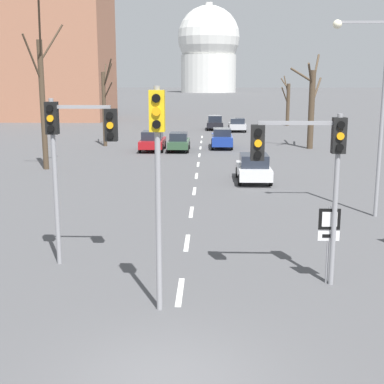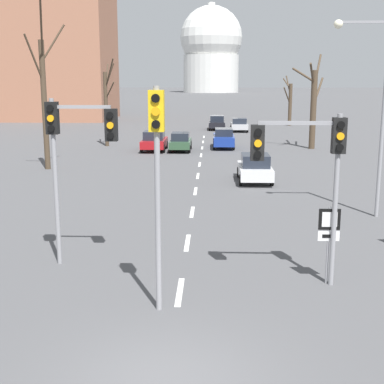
{
  "view_description": "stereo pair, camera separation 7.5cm",
  "coord_description": "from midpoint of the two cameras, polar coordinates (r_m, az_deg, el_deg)",
  "views": [
    {
      "loc": [
        0.78,
        -9.21,
        5.67
      ],
      "look_at": [
        0.28,
        6.05,
        2.46
      ],
      "focal_mm": 50.0,
      "sensor_mm": 36.0,
      "label": 1
    },
    {
      "loc": [
        0.86,
        -9.21,
        5.67
      ],
      "look_at": [
        0.28,
        6.05,
        2.46
      ],
      "focal_mm": 50.0,
      "sensor_mm": 36.0,
      "label": 2
    }
  ],
  "objects": [
    {
      "name": "sedan_far_left",
      "position": [
        62.45,
        2.43,
        7.41
      ],
      "size": [
        1.88,
        4.22,
        1.64
      ],
      "color": "black",
      "rests_on": "ground_plane"
    },
    {
      "name": "bare_tree_right_near",
      "position": [
        45.91,
        12.58,
        9.1
      ],
      "size": [
        2.94,
        3.78,
        7.82
      ],
      "color": "#473828",
      "rests_on": "ground_plane"
    },
    {
      "name": "lane_stripe_9",
      "position": [
        54.47,
        1.04,
        5.91
      ],
      "size": [
        0.16,
        2.0,
        0.01
      ],
      "primitive_type": "cube",
      "color": "silver",
      "rests_on": "ground_plane"
    },
    {
      "name": "lane_stripe_0",
      "position": [
        14.82,
        -1.44,
        -10.59
      ],
      "size": [
        0.16,
        2.0,
        0.01
      ],
      "primitive_type": "cube",
      "color": "silver",
      "rests_on": "ground_plane"
    },
    {
      "name": "lane_stripe_6",
      "position": [
        41.07,
        0.74,
        3.95
      ],
      "size": [
        0.16,
        2.0,
        0.01
      ],
      "primitive_type": "cube",
      "color": "silver",
      "rests_on": "ground_plane"
    },
    {
      "name": "traffic_signal_near_right",
      "position": [
        14.76,
        12.24,
        3.72
      ],
      "size": [
        2.52,
        0.34,
        4.79
      ],
      "color": "gray",
      "rests_on": "ground_plane"
    },
    {
      "name": "apartment_block_left",
      "position": [
        82.33,
        -15.48,
        15.91
      ],
      "size": [
        18.0,
        14.0,
        24.12
      ],
      "primitive_type": "cube",
      "color": "#9E664C",
      "rests_on": "ground_plane"
    },
    {
      "name": "lane_stripe_5",
      "position": [
        36.62,
        0.6,
        2.98
      ],
      "size": [
        0.16,
        2.0,
        0.01
      ],
      "primitive_type": "cube",
      "color": "silver",
      "rests_on": "ground_plane"
    },
    {
      "name": "sedan_mid_centre",
      "position": [
        60.39,
        4.81,
        7.17
      ],
      "size": [
        1.89,
        3.82,
        1.49
      ],
      "color": "#B7B7BC",
      "rests_on": "ground_plane"
    },
    {
      "name": "route_sign_post",
      "position": [
        15.41,
        14.25,
        -4.17
      ],
      "size": [
        0.6,
        0.08,
        2.23
      ],
      "color": "gray",
      "rests_on": "ground_plane"
    },
    {
      "name": "lane_stripe_7",
      "position": [
        45.53,
        0.86,
        4.73
      ],
      "size": [
        0.16,
        2.0,
        0.01
      ],
      "primitive_type": "cube",
      "color": "silver",
      "rests_on": "ground_plane"
    },
    {
      "name": "lane_stripe_8",
      "position": [
        50.0,
        0.96,
        5.37
      ],
      "size": [
        0.16,
        2.0,
        0.01
      ],
      "primitive_type": "cube",
      "color": "silver",
      "rests_on": "ground_plane"
    },
    {
      "name": "sedan_near_right",
      "position": [
        45.49,
        3.16,
        5.77
      ],
      "size": [
        1.79,
        4.45,
        1.67
      ],
      "color": "navy",
      "rests_on": "ground_plane"
    },
    {
      "name": "lane_stripe_1",
      "position": [
        19.05,
        -0.65,
        -5.42
      ],
      "size": [
        0.16,
        2.0,
        0.01
      ],
      "primitive_type": "cube",
      "color": "silver",
      "rests_on": "ground_plane"
    },
    {
      "name": "capitol_dome",
      "position": [
        252.36,
        1.78,
        14.97
      ],
      "size": [
        28.09,
        28.09,
        39.68
      ],
      "color": "silver",
      "rests_on": "ground_plane"
    },
    {
      "name": "sedan_distant_centre",
      "position": [
        43.48,
        -1.46,
        5.4
      ],
      "size": [
        1.71,
        3.97,
        1.51
      ],
      "color": "#2D4C33",
      "rests_on": "ground_plane"
    },
    {
      "name": "lane_stripe_4",
      "position": [
        32.18,
        0.41,
        1.74
      ],
      "size": [
        0.16,
        2.0,
        0.01
      ],
      "primitive_type": "cube",
      "color": "silver",
      "rests_on": "ground_plane"
    },
    {
      "name": "ground_plane",
      "position": [
        10.84,
        -2.88,
        -19.65
      ],
      "size": [
        800.0,
        800.0,
        0.0
      ],
      "primitive_type": "plane",
      "color": "#4C4C4F"
    },
    {
      "name": "lane_stripe_3",
      "position": [
        27.77,
        0.17,
        0.11
      ],
      "size": [
        0.16,
        2.0,
        0.01
      ],
      "primitive_type": "cube",
      "color": "silver",
      "rests_on": "ground_plane"
    },
    {
      "name": "street_lamp_right",
      "position": [
        23.16,
        18.66,
        9.48
      ],
      "size": [
        2.28,
        0.36,
        8.0
      ],
      "color": "gray",
      "rests_on": "ground_plane"
    },
    {
      "name": "traffic_signal_centre_tall",
      "position": [
        12.73,
        -3.85,
        3.59
      ],
      "size": [
        0.36,
        0.34,
        5.54
      ],
      "color": "gray",
      "rests_on": "ground_plane"
    },
    {
      "name": "bare_tree_left_far",
      "position": [
        35.41,
        -15.71,
        9.62
      ],
      "size": [
        1.99,
        2.79,
        10.26
      ],
      "color": "#473828",
      "rests_on": "ground_plane"
    },
    {
      "name": "sedan_far_right",
      "position": [
        30.46,
        6.52,
        2.58
      ],
      "size": [
        1.87,
        4.07,
        1.58
      ],
      "color": "silver",
      "rests_on": "ground_plane"
    },
    {
      "name": "bare_tree_left_near",
      "position": [
        47.12,
        -9.35,
        9.2
      ],
      "size": [
        1.23,
        2.96,
        7.44
      ],
      "color": "#473828",
      "rests_on": "ground_plane"
    },
    {
      "name": "lane_stripe_2",
      "position": [
        23.38,
        -0.16,
        -2.14
      ],
      "size": [
        0.16,
        2.0,
        0.01
      ],
      "primitive_type": "cube",
      "color": "silver",
      "rests_on": "ground_plane"
    },
    {
      "name": "sedan_near_left",
      "position": [
        43.75,
        -4.27,
        5.47
      ],
      "size": [
        1.94,
        4.27,
        1.61
      ],
      "color": "maroon",
      "rests_on": "ground_plane"
    },
    {
      "name": "traffic_signal_near_left",
      "position": [
        16.48,
        -12.69,
        5.41
      ],
      "size": [
        2.13,
        0.34,
        5.13
      ],
      "color": "gray",
      "rests_on": "ground_plane"
    },
    {
      "name": "bare_tree_right_far",
      "position": [
        68.97,
        10.13,
        9.4
      ],
      "size": [
        1.38,
        3.15,
        6.21
      ],
      "color": "#473828",
      "rests_on": "ground_plane"
    }
  ]
}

